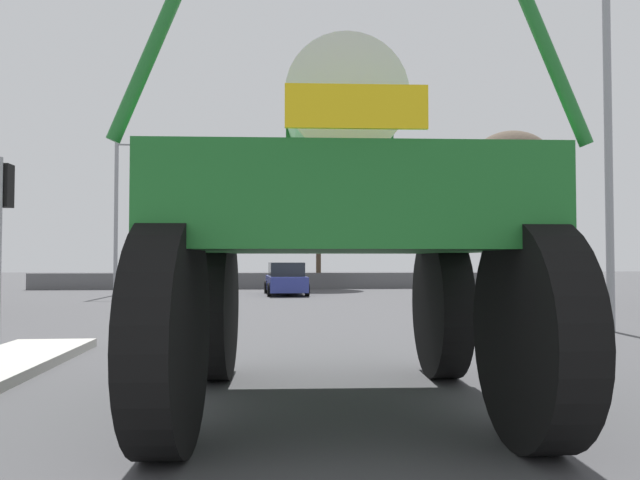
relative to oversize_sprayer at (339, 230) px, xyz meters
The scene contains 10 objects.
ground_plane 12.70m from the oversize_sprayer, 94.14° to the left, with size 120.00×120.00×0.00m, color #424244.
oversize_sprayer is the anchor object (origin of this frame).
sedan_ahead 21.48m from the oversize_sprayer, 90.20° to the left, with size 2.08×4.20×1.52m.
traffic_signal_near_left 7.90m from the oversize_sprayer, 138.72° to the left, with size 0.24×0.54×3.61m.
traffic_signal_near_right 6.30m from the oversize_sprayer, 55.82° to the left, with size 0.24×0.54×3.45m.
streetlight_near_right 10.07m from the oversize_sprayer, 41.77° to the left, with size 2.31×0.24×8.45m.
streetlight_far_left 23.05m from the oversize_sprayer, 109.88° to the left, with size 1.96×0.24×7.18m.
bare_tree_right 17.56m from the oversize_sprayer, 61.26° to the left, with size 3.20×3.20×6.53m.
bare_tree_far_center 27.54m from the oversize_sprayer, 85.95° to the left, with size 4.33×4.33×6.95m.
roadside_barrier 27.08m from the oversize_sprayer, 91.92° to the left, with size 26.34×0.24×0.90m, color #59595B.
Camera 1 is at (0.15, -1.20, 1.65)m, focal length 33.43 mm.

